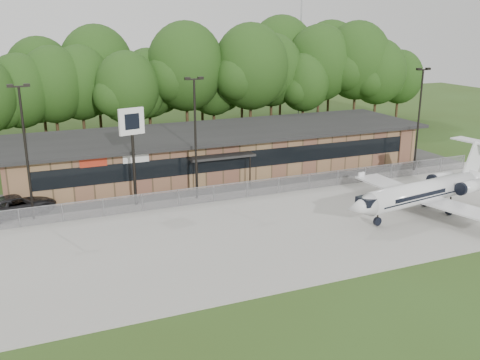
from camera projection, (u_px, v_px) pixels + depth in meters
name	position (u px, v px, depth m)	size (l,w,h in m)	color
ground	(360.00, 268.00, 32.63)	(160.00, 160.00, 0.00)	#324518
apron	(297.00, 224.00, 39.69)	(64.00, 18.00, 0.08)	#9E9B93
parking_lot	(238.00, 183.00, 49.86)	(50.00, 9.00, 0.06)	#383835
terminal	(221.00, 150.00, 53.18)	(41.00, 11.65, 4.30)	olive
fence	(258.00, 188.00, 45.67)	(46.00, 0.04, 1.52)	gray
treeline	(170.00, 79.00, 67.64)	(72.00, 12.00, 15.00)	#173912
radio_mast	(301.00, 36.00, 79.68)	(0.20, 0.20, 25.00)	gray
light_pole_left	(25.00, 143.00, 38.85)	(1.55, 0.30, 10.23)	black
light_pole_mid	(195.00, 130.00, 43.67)	(1.55, 0.30, 10.23)	black
light_pole_right	(419.00, 112.00, 52.19)	(1.55, 0.30, 10.23)	black
business_jet	(427.00, 192.00, 41.14)	(15.47, 13.86, 5.21)	white
suv	(17.00, 205.00, 41.34)	(2.68, 5.82, 1.62)	#2A2A2C
pole_sign	(132.00, 132.00, 41.99)	(2.09, 0.76, 8.01)	black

